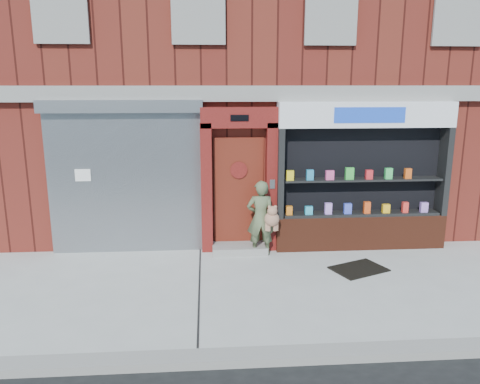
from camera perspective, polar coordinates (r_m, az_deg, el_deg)
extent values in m
plane|color=#9E9E99|center=(8.11, 6.24, -11.32)|extent=(80.00, 80.00, 0.00)
cube|color=gray|center=(6.23, 9.99, -18.92)|extent=(60.00, 0.30, 0.12)
cube|color=#5B1B14|center=(13.35, 1.90, 15.92)|extent=(12.00, 8.00, 8.00)
cube|color=gray|center=(9.28, 4.57, 11.87)|extent=(12.00, 0.16, 0.30)
cube|color=black|center=(9.70, -21.16, 20.92)|extent=(0.90, 0.06, 1.40)
cube|color=gray|center=(9.66, -21.23, 20.95)|extent=(1.00, 0.06, 1.50)
cube|color=black|center=(9.34, -5.14, 22.03)|extent=(0.90, 0.06, 1.40)
cube|color=gray|center=(9.30, -5.14, 22.07)|extent=(1.00, 0.06, 1.50)
cube|color=black|center=(9.64, 11.05, 21.57)|extent=(0.90, 0.06, 1.40)
cube|color=gray|center=(9.61, 11.11, 21.60)|extent=(1.00, 0.06, 1.50)
cube|color=black|center=(10.55, 25.13, 19.88)|extent=(0.90, 0.06, 1.40)
cube|color=gray|center=(10.51, 25.24, 19.90)|extent=(1.00, 0.06, 1.50)
cube|color=gray|center=(9.53, -13.77, 0.97)|extent=(3.00, 0.10, 2.80)
cube|color=slate|center=(9.28, -14.34, 10.10)|extent=(3.10, 0.30, 0.24)
cube|color=white|center=(9.60, -18.61, 1.96)|extent=(0.30, 0.01, 0.24)
cube|color=#510F0D|center=(9.34, -4.10, 0.44)|extent=(0.22, 0.28, 2.60)
cube|color=#510F0D|center=(9.43, 3.83, 0.57)|extent=(0.22, 0.28, 2.60)
cube|color=#510F0D|center=(9.16, -0.12, 9.08)|extent=(1.50, 0.28, 0.40)
cube|color=black|center=(9.01, -0.05, 9.02)|extent=(0.35, 0.01, 0.12)
cube|color=#591B10|center=(9.49, -0.16, 0.06)|extent=(1.00, 0.06, 2.20)
cylinder|color=black|center=(9.36, -0.15, 2.69)|extent=(0.28, 0.02, 0.28)
cylinder|color=#510F0D|center=(9.35, -0.14, 2.68)|extent=(0.34, 0.02, 0.34)
cube|color=gray|center=(9.56, -0.04, -6.89)|extent=(1.10, 0.55, 0.15)
cube|color=slate|center=(9.27, 3.96, 0.97)|extent=(0.10, 0.02, 0.18)
cube|color=#592415|center=(10.04, 14.34, -4.65)|extent=(3.50, 0.40, 0.70)
cube|color=black|center=(9.34, 4.88, 2.30)|extent=(0.12, 0.40, 1.80)
cube|color=black|center=(10.41, 23.59, 2.37)|extent=(0.12, 0.40, 1.80)
cube|color=black|center=(9.92, 14.41, 2.57)|extent=(3.30, 0.03, 1.80)
cube|color=black|center=(9.94, 14.46, -2.57)|extent=(3.20, 0.36, 0.06)
cube|color=black|center=(9.77, 14.70, 1.50)|extent=(3.20, 0.36, 0.04)
cube|color=white|center=(9.61, 15.15, 9.12)|extent=(3.50, 0.40, 0.50)
cube|color=blue|center=(9.41, 15.56, 9.02)|extent=(1.40, 0.01, 0.30)
cube|color=orange|center=(9.46, 6.00, -2.25)|extent=(0.12, 0.09, 0.18)
cube|color=#279EC5|center=(9.54, 8.37, -2.22)|extent=(0.15, 0.09, 0.17)
cube|color=#B37FE5|center=(9.63, 10.70, -1.99)|extent=(0.14, 0.09, 0.23)
cube|color=blue|center=(9.74, 12.98, -1.97)|extent=(0.15, 0.09, 0.21)
cube|color=#E64A18|center=(9.86, 15.20, -1.83)|extent=(0.13, 0.09, 0.24)
cube|color=yellow|center=(10.00, 17.36, -1.93)|extent=(0.15, 0.09, 0.18)
cube|color=red|center=(10.15, 19.47, -1.77)|extent=(0.11, 0.09, 0.22)
cube|color=#A474D1|center=(10.32, 21.50, -1.74)|extent=(0.15, 0.09, 0.20)
cube|color=yellow|center=(9.30, 6.11, 2.02)|extent=(0.14, 0.09, 0.20)
cube|color=teal|center=(9.38, 8.52, 2.08)|extent=(0.14, 0.09, 0.21)
cube|color=#DB4988|center=(9.47, 10.88, 2.04)|extent=(0.16, 0.09, 0.19)
cube|color=green|center=(9.58, 13.20, 2.21)|extent=(0.16, 0.09, 0.24)
cube|color=red|center=(9.71, 15.44, 2.07)|extent=(0.13, 0.09, 0.19)
cube|color=#37C356|center=(9.85, 17.65, 2.17)|extent=(0.14, 0.09, 0.22)
cube|color=#E05417|center=(10.00, 19.77, 2.14)|extent=(0.13, 0.09, 0.21)
imported|color=#505C3C|center=(9.24, 2.53, -3.18)|extent=(0.57, 0.39, 1.51)
sphere|color=#97664B|center=(9.09, 3.90, -3.31)|extent=(0.29, 0.29, 0.29)
sphere|color=#97664B|center=(9.00, 3.96, -2.32)|extent=(0.20, 0.20, 0.20)
sphere|color=#97664B|center=(8.97, 3.60, -1.85)|extent=(0.07, 0.07, 0.07)
sphere|color=#97664B|center=(8.99, 4.34, -1.83)|extent=(0.07, 0.07, 0.07)
cylinder|color=#97664B|center=(9.12, 3.28, -4.20)|extent=(0.07, 0.07, 0.18)
cylinder|color=#97664B|center=(9.15, 4.50, -4.17)|extent=(0.07, 0.07, 0.18)
cylinder|color=#97664B|center=(9.11, 3.54, -4.23)|extent=(0.07, 0.07, 0.18)
cylinder|color=#97664B|center=(9.13, 4.27, -4.21)|extent=(0.07, 0.07, 0.18)
cube|color=black|center=(8.99, 14.27, -9.07)|extent=(1.13, 0.98, 0.02)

